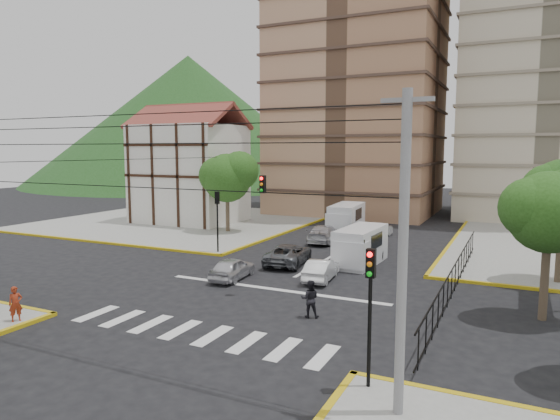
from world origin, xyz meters
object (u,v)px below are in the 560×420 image
Objects in this scene: traffic_light_nw at (217,211)px; van_left_lane at (346,219)px; traffic_light_se at (370,295)px; pedestrian_sw_corner at (16,304)px; car_silver_front_left at (232,268)px; car_white_front_right at (321,270)px; van_right_lane at (359,247)px; pedestrian_crosswalk at (310,299)px.

traffic_light_nw is 0.75× the size of van_left_lane.
traffic_light_se is 1.00× the size of traffic_light_nw.
traffic_light_se is at bearing -59.43° from pedestrian_sw_corner.
pedestrian_sw_corner is at bearing 62.56° from car_silver_front_left.
traffic_light_nw is 14.18m from van_left_lane.
car_silver_front_left is 2.48× the size of pedestrian_sw_corner.
traffic_light_se is 1.16× the size of car_white_front_right.
pedestrian_crosswalk is at bearing -82.28° from van_right_lane.
pedestrian_crosswalk is (-4.29, 5.64, -2.25)m from traffic_light_se.
van_right_lane is at bearing -105.24° from pedestrian_crosswalk.
van_left_lane is at bearing -96.04° from pedestrian_crosswalk.
van_left_lane is 29.79m from pedestrian_sw_corner.
car_white_front_right is 2.21× the size of pedestrian_crosswalk.
pedestrian_crosswalk is at bearing -41.39° from traffic_light_nw.
traffic_light_se is 2.87× the size of pedestrian_sw_corner.
car_silver_front_left is 2.21× the size of pedestrian_crosswalk.
traffic_light_nw is at bearing -171.58° from van_right_lane.
van_left_lane is 1.54× the size of car_white_front_right.
pedestrian_crosswalk is at bearing -32.37° from pedestrian_sw_corner.
pedestrian_crosswalk reaches higher than car_silver_front_left.
traffic_light_se is 13.62m from car_white_front_right.
traffic_light_nw is 7.80m from car_silver_front_left.
traffic_light_nw reaches higher than van_left_lane.
pedestrian_crosswalk is at bearing -79.81° from van_left_lane.
traffic_light_se is at bearing 111.04° from car_white_front_right.
car_silver_front_left is at bearing -52.91° from pedestrian_crosswalk.
van_right_lane is 3.21× the size of pedestrian_crosswalk.
car_silver_front_left is 5.19m from car_white_front_right.
car_white_front_right is 2.48× the size of pedestrian_sw_corner.
traffic_light_nw is 10.45m from car_white_front_right.
car_silver_front_left is (-10.93, 9.87, -2.47)m from traffic_light_se.
traffic_light_nw reaches higher than car_silver_front_left.
traffic_light_nw is at bearing -116.95° from van_left_lane.
traffic_light_nw is at bearing 28.38° from pedestrian_sw_corner.
pedestrian_sw_corner is (0.17, -16.35, -2.20)m from traffic_light_nw.
van_left_lane is at bearing -82.77° from car_white_front_right.
traffic_light_se is 0.80× the size of van_right_lane.
car_white_front_right is (-0.87, -4.75, -0.56)m from van_right_lane.
traffic_light_se is 2.57× the size of pedestrian_crosswalk.
traffic_light_nw is at bearing -55.27° from car_silver_front_left.
van_right_lane reaches higher than car_silver_front_left.
van_right_lane is 1.45× the size of car_white_front_right.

